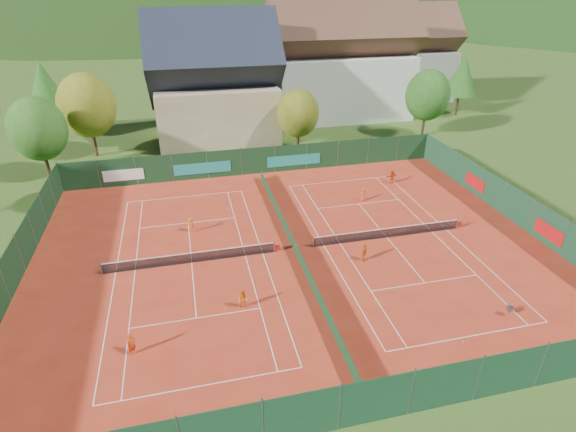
# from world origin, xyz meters

# --- Properties ---
(ground) EXTENTS (600.00, 600.00, 0.00)m
(ground) POSITION_xyz_m (0.00, 0.00, -0.02)
(ground) COLOR #304F18
(ground) RESTS_ON ground
(clay_pad) EXTENTS (40.00, 32.00, 0.01)m
(clay_pad) POSITION_xyz_m (0.00, 0.00, 0.01)
(clay_pad) COLOR #B22F1A
(clay_pad) RESTS_ON ground
(court_markings_left) EXTENTS (11.03, 23.83, 0.00)m
(court_markings_left) POSITION_xyz_m (-8.00, 0.00, 0.01)
(court_markings_left) COLOR white
(court_markings_left) RESTS_ON ground
(court_markings_right) EXTENTS (11.03, 23.83, 0.00)m
(court_markings_right) POSITION_xyz_m (8.00, 0.00, 0.01)
(court_markings_right) COLOR white
(court_markings_right) RESTS_ON ground
(tennis_net_left) EXTENTS (13.30, 0.10, 1.02)m
(tennis_net_left) POSITION_xyz_m (-7.85, 0.00, 0.51)
(tennis_net_left) COLOR #59595B
(tennis_net_left) RESTS_ON ground
(tennis_net_right) EXTENTS (13.30, 0.10, 1.02)m
(tennis_net_right) POSITION_xyz_m (8.15, 0.00, 0.51)
(tennis_net_right) COLOR #59595B
(tennis_net_right) RESTS_ON ground
(court_divider) EXTENTS (0.03, 28.80, 1.00)m
(court_divider) POSITION_xyz_m (0.00, 0.00, 0.50)
(court_divider) COLOR #13341B
(court_divider) RESTS_ON ground
(fence_north) EXTENTS (40.00, 0.10, 3.00)m
(fence_north) POSITION_xyz_m (-0.46, 15.99, 1.47)
(fence_north) COLOR #123319
(fence_north) RESTS_ON ground
(fence_south) EXTENTS (40.00, 0.04, 3.00)m
(fence_south) POSITION_xyz_m (0.00, -16.00, 1.50)
(fence_south) COLOR #143721
(fence_south) RESTS_ON ground
(fence_west) EXTENTS (0.04, 32.00, 3.00)m
(fence_west) POSITION_xyz_m (-20.00, 0.00, 1.50)
(fence_west) COLOR #13351A
(fence_west) RESTS_ON ground
(fence_east) EXTENTS (0.09, 32.00, 3.00)m
(fence_east) POSITION_xyz_m (20.00, 0.05, 1.48)
(fence_east) COLOR #153A23
(fence_east) RESTS_ON ground
(chalet) EXTENTS (16.20, 12.00, 16.00)m
(chalet) POSITION_xyz_m (-3.00, 30.00, 6.62)
(chalet) COLOR beige
(chalet) RESTS_ON ground
(hotel_block_a) EXTENTS (21.60, 11.00, 17.25)m
(hotel_block_a) POSITION_xyz_m (16.00, 36.00, 7.38)
(hotel_block_a) COLOR silver
(hotel_block_a) RESTS_ON ground
(hotel_block_b) EXTENTS (17.28, 10.00, 15.50)m
(hotel_block_b) POSITION_xyz_m (30.00, 44.00, 6.62)
(hotel_block_b) COLOR silver
(hotel_block_b) RESTS_ON ground
(tree_west_front) EXTENTS (5.72, 5.72, 8.69)m
(tree_west_front) POSITION_xyz_m (-22.00, 20.00, 5.39)
(tree_west_front) COLOR #402D17
(tree_west_front) RESTS_ON ground
(tree_west_mid) EXTENTS (6.44, 6.44, 9.78)m
(tree_west_mid) POSITION_xyz_m (-18.00, 26.00, 6.07)
(tree_west_mid) COLOR #452A18
(tree_west_mid) RESTS_ON ground
(tree_west_back) EXTENTS (5.60, 5.60, 10.00)m
(tree_west_back) POSITION_xyz_m (-24.00, 34.00, 6.74)
(tree_west_back) COLOR #412A17
(tree_west_back) RESTS_ON ground
(tree_center) EXTENTS (5.01, 5.01, 7.60)m
(tree_center) POSITION_xyz_m (6.00, 22.00, 4.72)
(tree_center) COLOR #432617
(tree_center) RESTS_ON ground
(tree_east_front) EXTENTS (5.72, 5.72, 8.69)m
(tree_east_front) POSITION_xyz_m (24.00, 24.00, 5.39)
(tree_east_front) COLOR #452A18
(tree_east_front) RESTS_ON ground
(tree_east_mid) EXTENTS (5.04, 5.04, 9.00)m
(tree_east_mid) POSITION_xyz_m (34.00, 32.00, 6.06)
(tree_east_mid) COLOR #402A17
(tree_east_mid) RESTS_ON ground
(tree_east_back) EXTENTS (7.15, 7.15, 10.86)m
(tree_east_back) POSITION_xyz_m (26.00, 40.00, 6.74)
(tree_east_back) COLOR #462A19
(tree_east_back) RESTS_ON ground
(mountain_backdrop) EXTENTS (820.00, 530.00, 242.00)m
(mountain_backdrop) POSITION_xyz_m (28.54, 233.48, -39.64)
(mountain_backdrop) COLOR black
(mountain_backdrop) RESTS_ON ground
(ball_hopper) EXTENTS (0.34, 0.34, 0.80)m
(ball_hopper) POSITION_xyz_m (11.49, -10.79, 0.56)
(ball_hopper) COLOR slate
(ball_hopper) RESTS_ON ground
(loose_ball_0) EXTENTS (0.07, 0.07, 0.07)m
(loose_ball_0) POSITION_xyz_m (-6.07, -5.84, 0.03)
(loose_ball_0) COLOR #CCD833
(loose_ball_0) RESTS_ON ground
(loose_ball_1) EXTENTS (0.07, 0.07, 0.07)m
(loose_ball_1) POSITION_xyz_m (7.34, -12.21, 0.03)
(loose_ball_1) COLOR #CCD833
(loose_ball_1) RESTS_ON ground
(loose_ball_2) EXTENTS (0.07, 0.07, 0.07)m
(loose_ball_2) POSITION_xyz_m (2.36, 1.30, 0.03)
(loose_ball_2) COLOR #CCD833
(loose_ball_2) RESTS_ON ground
(loose_ball_3) EXTENTS (0.07, 0.07, 0.07)m
(loose_ball_3) POSITION_xyz_m (-4.34, 8.26, 0.03)
(loose_ball_3) COLOR #CCD833
(loose_ball_3) RESTS_ON ground
(loose_ball_4) EXTENTS (0.07, 0.07, 0.07)m
(loose_ball_4) POSITION_xyz_m (10.89, -2.02, 0.03)
(loose_ball_4) COLOR #CCD833
(loose_ball_4) RESTS_ON ground
(player_left_near) EXTENTS (0.64, 0.61, 1.48)m
(player_left_near) POSITION_xyz_m (-11.72, -8.65, 0.74)
(player_left_near) COLOR #D74713
(player_left_near) RESTS_ON ground
(player_left_mid) EXTENTS (0.88, 0.84, 1.44)m
(player_left_mid) POSITION_xyz_m (-4.95, -6.14, 0.72)
(player_left_mid) COLOR orange
(player_left_mid) RESTS_ON ground
(player_left_far) EXTENTS (0.94, 0.59, 1.39)m
(player_left_far) POSITION_xyz_m (-7.73, 4.74, 0.70)
(player_left_far) COLOR #F05015
(player_left_far) RESTS_ON ground
(player_right_near) EXTENTS (0.86, 0.90, 1.50)m
(player_right_near) POSITION_xyz_m (4.82, -2.73, 0.75)
(player_right_near) COLOR #DF5A13
(player_right_near) RESTS_ON ground
(player_right_far_a) EXTENTS (0.67, 0.53, 1.22)m
(player_right_far_a) POSITION_xyz_m (8.61, 7.01, 0.61)
(player_right_far_a) COLOR #E24D14
(player_right_far_a) RESTS_ON ground
(player_right_far_b) EXTENTS (1.40, 0.66, 1.45)m
(player_right_far_b) POSITION_xyz_m (13.11, 10.21, 0.73)
(player_right_far_b) COLOR #D94613
(player_right_far_b) RESTS_ON ground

